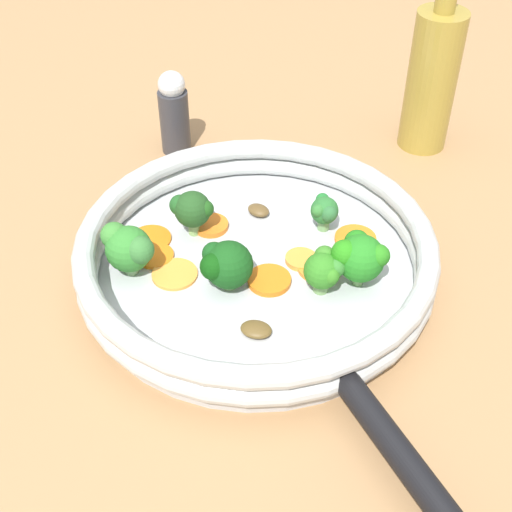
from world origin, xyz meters
The scene contains 24 objects.
ground_plane centered at (0.00, 0.00, 0.00)m, with size 4.00×4.00×0.00m, color #A1774C.
skillet centered at (0.00, 0.00, 0.01)m, with size 0.32×0.32×0.01m, color #B2B5B7.
skillet_rim_wall centered at (0.00, 0.00, 0.04)m, with size 0.35×0.35×0.04m.
skillet_handle centered at (-0.28, 0.02, 0.03)m, with size 0.02×0.02×0.23m, color black.
skillet_rivet_left centered at (-0.14, 0.06, 0.02)m, with size 0.01×0.01×0.01m, color #B1B4B3.
skillet_rivet_right centered at (-0.15, -0.03, 0.02)m, with size 0.01×0.01×0.01m, color #B7B5B5.
carrot_slice_0 centered at (-0.02, -0.04, 0.02)m, with size 0.03×0.03×0.01m, color orange.
carrot_slice_1 centered at (-0.02, -0.11, 0.02)m, with size 0.04×0.04×0.00m, color orange.
carrot_slice_2 centered at (0.08, 0.01, 0.02)m, with size 0.04×0.04×0.01m, color orange.
carrot_slice_3 centered at (0.09, 0.07, 0.02)m, with size 0.04×0.04×0.00m, color orange.
carrot_slice_4 centered at (0.03, 0.07, 0.02)m, with size 0.04×0.04×0.00m, color #F99538.
carrot_slice_5 centered at (-0.03, -0.05, 0.02)m, with size 0.04×0.04×0.00m, color orange.
carrot_slice_6 centered at (0.06, 0.08, 0.02)m, with size 0.04×0.04×0.00m, color orange.
carrot_slice_7 centered at (-0.02, 0.00, 0.02)m, with size 0.04×0.04×0.01m, color orange.
broccoli_floret_0 centered at (0.01, -0.09, 0.04)m, with size 0.04×0.03×0.04m.
broccoli_floret_1 centered at (-0.06, -0.04, 0.04)m, with size 0.04×0.04×0.04m.
broccoli_floret_2 centered at (0.06, 0.11, 0.04)m, with size 0.05×0.04×0.05m.
broccoli_floret_3 centered at (-0.01, 0.04, 0.04)m, with size 0.05×0.05×0.05m.
broccoli_floret_4 centered at (0.08, 0.03, 0.04)m, with size 0.04×0.04×0.05m.
broccoli_floret_5 centered at (-0.07, -0.07, 0.05)m, with size 0.05×0.05×0.05m.
mushroom_piece_0 centered at (0.07, -0.05, 0.02)m, with size 0.02×0.02×0.01m, color brown.
mushroom_piece_1 centered at (-0.07, 0.04, 0.02)m, with size 0.03×0.02×0.01m, color brown.
salt_shaker centered at (0.25, -0.04, 0.05)m, with size 0.04×0.04×0.10m.
oil_bottle centered at (0.10, -0.30, 0.09)m, with size 0.06×0.06×0.22m.
Camera 1 is at (-0.44, 0.27, 0.48)m, focal length 50.00 mm.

